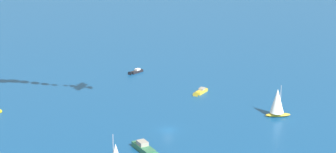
{
  "coord_description": "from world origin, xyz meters",
  "views": [
    {
      "loc": [
        150.67,
        -59.97,
        61.9
      ],
      "look_at": [
        0.0,
        0.0,
        14.85
      ],
      "focal_mm": 69.73,
      "sensor_mm": 36.0,
      "label": 1
    }
  ],
  "objects_px": {
    "motorboat_far_stbd": "(146,150)",
    "motorboat_inshore": "(200,92)",
    "sailboat_mid_cluster": "(277,102)",
    "motorboat_near_centre": "(135,72)",
    "marker_buoy": "(0,111)"
  },
  "relations": [
    {
      "from": "motorboat_far_stbd",
      "to": "motorboat_near_centre",
      "type": "bearing_deg",
      "value": 163.25
    },
    {
      "from": "sailboat_mid_cluster",
      "to": "marker_buoy",
      "type": "height_order",
      "value": "sailboat_mid_cluster"
    },
    {
      "from": "motorboat_near_centre",
      "to": "motorboat_inshore",
      "type": "xyz_separation_m",
      "value": [
        29.71,
        11.22,
        0.06
      ]
    },
    {
      "from": "sailboat_mid_cluster",
      "to": "motorboat_near_centre",
      "type": "bearing_deg",
      "value": -158.37
    },
    {
      "from": "motorboat_near_centre",
      "to": "marker_buoy",
      "type": "relative_size",
      "value": 2.98
    },
    {
      "from": "motorboat_far_stbd",
      "to": "motorboat_inshore",
      "type": "bearing_deg",
      "value": 140.34
    },
    {
      "from": "motorboat_inshore",
      "to": "motorboat_near_centre",
      "type": "bearing_deg",
      "value": -159.3
    },
    {
      "from": "motorboat_far_stbd",
      "to": "marker_buoy",
      "type": "bearing_deg",
      "value": -146.22
    },
    {
      "from": "motorboat_near_centre",
      "to": "motorboat_far_stbd",
      "type": "xyz_separation_m",
      "value": [
        67.89,
        -20.43,
        0.31
      ]
    },
    {
      "from": "sailboat_mid_cluster",
      "to": "marker_buoy",
      "type": "relative_size",
      "value": 4.38
    },
    {
      "from": "motorboat_inshore",
      "to": "sailboat_mid_cluster",
      "type": "height_order",
      "value": "sailboat_mid_cluster"
    },
    {
      "from": "motorboat_near_centre",
      "to": "motorboat_inshore",
      "type": "distance_m",
      "value": 31.76
    },
    {
      "from": "sailboat_mid_cluster",
      "to": "motorboat_inshore",
      "type": "bearing_deg",
      "value": -157.36
    },
    {
      "from": "motorboat_far_stbd",
      "to": "sailboat_mid_cluster",
      "type": "distance_m",
      "value": 44.52
    },
    {
      "from": "motorboat_far_stbd",
      "to": "motorboat_inshore",
      "type": "height_order",
      "value": "motorboat_far_stbd"
    }
  ]
}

